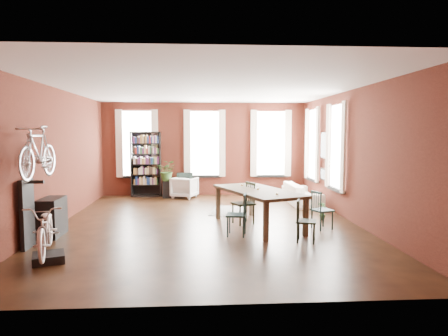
{
  "coord_description": "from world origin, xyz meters",
  "views": [
    {
      "loc": [
        -0.19,
        -9.34,
        2.15
      ],
      "look_at": [
        0.43,
        0.6,
        1.28
      ],
      "focal_mm": 32.0,
      "sensor_mm": 36.0,
      "label": 1
    }
  ],
  "objects": [
    {
      "name": "dining_chair_b",
      "position": [
        0.85,
        -0.03,
        0.49
      ],
      "size": [
        0.59,
        0.59,
        0.98
      ],
      "primitive_type": "cube",
      "rotation": [
        0.0,
        0.0,
        -1.18
      ],
      "color": "black",
      "rests_on": "ground"
    },
    {
      "name": "bike_wall_rack",
      "position": [
        -3.4,
        -1.8,
        0.65
      ],
      "size": [
        0.16,
        0.6,
        1.3
      ],
      "primitive_type": "cube",
      "color": "black",
      "rests_on": "ground"
    },
    {
      "name": "plant_by_sofa",
      "position": [
        2.7,
        3.74,
        0.13
      ],
      "size": [
        0.47,
        0.63,
        0.25
      ],
      "primitive_type": "imported",
      "rotation": [
        0.0,
        0.0,
        0.29
      ],
      "color": "#2F5221",
      "rests_on": "ground"
    },
    {
      "name": "plant_on_stand",
      "position": [
        -1.25,
        3.94,
        0.83
      ],
      "size": [
        0.71,
        0.77,
        0.54
      ],
      "primitive_type": "imported",
      "rotation": [
        0.0,
        0.0,
        -0.14
      ],
      "color": "#315823",
      "rests_on": "plant_stand"
    },
    {
      "name": "cream_sofa",
      "position": [
        2.95,
        2.6,
        0.41
      ],
      "size": [
        0.61,
        2.08,
        0.81
      ],
      "primitive_type": "imported",
      "rotation": [
        0.0,
        0.0,
        1.57
      ],
      "color": "beige",
      "rests_on": "ground"
    },
    {
      "name": "plant_small",
      "position": [
        2.85,
        0.25,
        0.09
      ],
      "size": [
        0.5,
        0.53,
        0.17
      ],
      "primitive_type": "imported",
      "rotation": [
        0.0,
        0.0,
        0.69
      ],
      "color": "#295622",
      "rests_on": "ground"
    },
    {
      "name": "white_armchair",
      "position": [
        -0.68,
        3.92,
        0.38
      ],
      "size": [
        0.95,
        0.92,
        0.76
      ],
      "primitive_type": "imported",
      "rotation": [
        0.0,
        0.0,
        2.76
      ],
      "color": "silver",
      "rests_on": "ground"
    },
    {
      "name": "dining_chair_a",
      "position": [
        0.59,
        -1.12,
        0.44
      ],
      "size": [
        0.48,
        0.48,
        0.89
      ],
      "primitive_type": "cube",
      "rotation": [
        0.0,
        0.0,
        -1.78
      ],
      "color": "#1A3A3A",
      "rests_on": "ground"
    },
    {
      "name": "dining_chair_c",
      "position": [
        1.92,
        -1.68,
        0.41
      ],
      "size": [
        0.48,
        0.48,
        0.83
      ],
      "primitive_type": "cube",
      "rotation": [
        0.0,
        0.0,
        1.25
      ],
      "color": "black",
      "rests_on": "ground"
    },
    {
      "name": "room",
      "position": [
        0.25,
        0.62,
        2.14
      ],
      "size": [
        9.0,
        9.04,
        3.22
      ],
      "color": "black",
      "rests_on": "ground"
    },
    {
      "name": "bicycle_hung",
      "position": [
        -3.15,
        -1.8,
        2.13
      ],
      "size": [
        0.47,
        1.0,
        1.66
      ],
      "primitive_type": "imported",
      "color": "#A5A8AD",
      "rests_on": "bike_wall_rack"
    },
    {
      "name": "console_table",
      "position": [
        -3.28,
        -0.9,
        0.4
      ],
      "size": [
        0.4,
        0.8,
        0.8
      ],
      "primitive_type": "cube",
      "color": "black",
      "rests_on": "ground"
    },
    {
      "name": "bicycle_floor",
      "position": [
        -2.74,
        -2.65,
        0.96
      ],
      "size": [
        0.76,
        0.97,
        1.63
      ],
      "primitive_type": "imported",
      "rotation": [
        0.0,
        0.0,
        0.25
      ],
      "color": "beige",
      "rests_on": "bike_trainer"
    },
    {
      "name": "plant_stand",
      "position": [
        -1.26,
        3.95,
        0.28
      ],
      "size": [
        0.29,
        0.29,
        0.57
      ],
      "primitive_type": "cube",
      "rotation": [
        0.0,
        0.0,
        -0.04
      ],
      "color": "black",
      "rests_on": "ground"
    },
    {
      "name": "bike_trainer",
      "position": [
        -2.72,
        -2.65,
        0.07
      ],
      "size": [
        0.64,
        0.64,
        0.14
      ],
      "primitive_type": "cube",
      "rotation": [
        0.0,
        0.0,
        0.36
      ],
      "color": "black",
      "rests_on": "ground"
    },
    {
      "name": "dining_chair_d",
      "position": [
        2.56,
        -0.65,
        0.43
      ],
      "size": [
        0.51,
        0.51,
        0.86
      ],
      "primitive_type": "cube",
      "rotation": [
        0.0,
        0.0,
        1.93
      ],
      "color": "#1B3B3C",
      "rests_on": "ground"
    },
    {
      "name": "striped_rug",
      "position": [
        0.61,
        1.55,
        0.01
      ],
      "size": [
        1.17,
        1.61,
        0.01
      ],
      "primitive_type": "cube",
      "rotation": [
        0.0,
        0.0,
        -0.18
      ],
      "color": "black",
      "rests_on": "ground"
    },
    {
      "name": "bookshelf",
      "position": [
        -2.0,
        4.3,
        1.1
      ],
      "size": [
        1.0,
        0.32,
        2.2
      ],
      "primitive_type": "cube",
      "color": "black",
      "rests_on": "ground"
    },
    {
      "name": "dining_table",
      "position": [
        1.15,
        -0.35,
        0.43
      ],
      "size": [
        1.98,
        2.76,
        0.86
      ],
      "primitive_type": "cube",
      "rotation": [
        0.0,
        0.0,
        0.37
      ],
      "color": "brown",
      "rests_on": "ground"
    }
  ]
}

